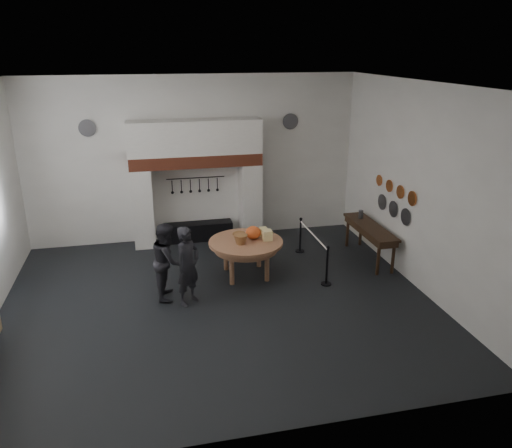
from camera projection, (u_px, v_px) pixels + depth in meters
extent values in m
cube|color=black|center=(219.00, 301.00, 10.71)|extent=(9.00, 8.00, 0.02)
cube|color=silver|center=(213.00, 85.00, 9.20)|extent=(9.00, 8.00, 0.02)
cube|color=white|center=(194.00, 159.00, 13.63)|extent=(9.00, 0.02, 4.50)
cube|color=white|center=(263.00, 292.00, 6.28)|extent=(9.00, 0.02, 4.50)
cube|color=white|center=(420.00, 188.00, 10.89)|extent=(0.02, 8.00, 4.50)
cube|color=silver|center=(143.00, 208.00, 13.40)|extent=(0.55, 0.70, 2.15)
cube|color=silver|center=(250.00, 201.00, 14.01)|extent=(0.55, 0.70, 2.15)
cube|color=#9E442B|center=(196.00, 160.00, 13.29)|extent=(3.50, 0.72, 0.32)
cube|color=silver|center=(195.00, 137.00, 13.08)|extent=(3.50, 0.70, 0.90)
cube|color=black|center=(198.00, 231.00, 14.05)|extent=(1.90, 0.45, 0.50)
cylinder|color=black|center=(196.00, 178.00, 13.73)|extent=(1.60, 0.02, 0.02)
cylinder|color=#B47D55|center=(246.00, 242.00, 11.67)|extent=(1.93, 1.93, 0.07)
ellipsoid|color=#E05C1F|center=(253.00, 233.00, 11.74)|extent=(0.36, 0.36, 0.31)
cube|color=#FAE495|center=(267.00, 235.00, 11.68)|extent=(0.22, 0.22, 0.24)
cube|color=#F5E592|center=(263.00, 232.00, 11.95)|extent=(0.18, 0.18, 0.20)
cone|color=#966037|center=(241.00, 239.00, 11.45)|extent=(0.35, 0.35, 0.22)
ellipsoid|color=brown|center=(239.00, 234.00, 11.94)|extent=(0.31, 0.18, 0.13)
imported|color=black|center=(188.00, 266.00, 10.39)|extent=(0.73, 0.72, 1.71)
imported|color=black|center=(167.00, 261.00, 10.68)|extent=(0.73, 0.89, 1.68)
cube|color=#322012|center=(370.00, 227.00, 12.57)|extent=(0.55, 2.20, 0.06)
cylinder|color=#4B4C50|center=(361.00, 214.00, 13.08)|extent=(0.12, 0.12, 0.22)
cylinder|color=#C6662D|center=(412.00, 199.00, 11.17)|extent=(0.03, 0.34, 0.34)
cylinder|color=#C6662D|center=(400.00, 192.00, 11.68)|extent=(0.03, 0.32, 0.32)
cylinder|color=#C6662D|center=(389.00, 186.00, 12.18)|extent=(0.03, 0.30, 0.30)
cylinder|color=#C6662D|center=(379.00, 180.00, 12.69)|extent=(0.03, 0.28, 0.28)
cylinder|color=#4C4C51|center=(405.00, 217.00, 11.52)|extent=(0.03, 0.40, 0.40)
cylinder|color=#4C4C51|center=(393.00, 209.00, 12.07)|extent=(0.03, 0.40, 0.40)
cylinder|color=#4C4C51|center=(382.00, 202.00, 12.62)|extent=(0.03, 0.40, 0.40)
cylinder|color=#4C4C51|center=(87.00, 128.00, 12.71)|extent=(0.44, 0.03, 0.44)
cylinder|color=#4C4C51|center=(290.00, 121.00, 13.84)|extent=(0.44, 0.03, 0.44)
cylinder|color=black|center=(327.00, 267.00, 11.32)|extent=(0.05, 0.05, 0.90)
cylinder|color=black|center=(300.00, 236.00, 13.16)|extent=(0.05, 0.05, 0.90)
cylinder|color=white|center=(313.00, 235.00, 12.11)|extent=(0.04, 2.00, 0.04)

